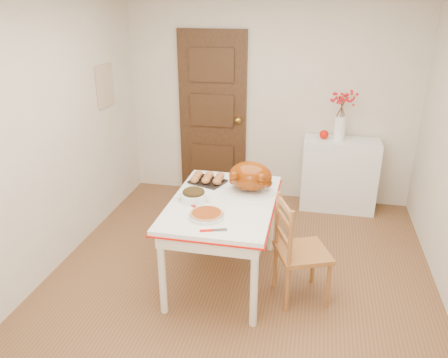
% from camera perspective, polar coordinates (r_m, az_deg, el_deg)
% --- Properties ---
extents(floor, '(3.50, 4.00, 0.00)m').
position_cam_1_polar(floor, '(4.09, 1.85, -13.35)').
color(floor, brown).
rests_on(floor, ground).
extents(wall_back, '(3.50, 0.00, 2.50)m').
position_cam_1_polar(wall_back, '(5.42, 5.91, 10.20)').
color(wall_back, beige).
rests_on(wall_back, ground).
extents(wall_front, '(3.50, 0.00, 2.50)m').
position_cam_1_polar(wall_front, '(1.80, -9.76, -17.50)').
color(wall_front, beige).
rests_on(wall_front, ground).
extents(wall_left, '(0.00, 4.00, 2.50)m').
position_cam_1_polar(wall_left, '(4.17, -22.39, 4.81)').
color(wall_left, beige).
rests_on(wall_left, ground).
extents(door_back, '(0.85, 0.06, 2.06)m').
position_cam_1_polar(door_back, '(5.56, -1.47, 8.29)').
color(door_back, black).
rests_on(door_back, ground).
extents(photo_board, '(0.03, 0.35, 0.45)m').
position_cam_1_polar(photo_board, '(5.10, -15.20, 11.64)').
color(photo_board, '#C8B790').
rests_on(photo_board, ground).
extents(sideboard, '(0.87, 0.39, 0.87)m').
position_cam_1_polar(sideboard, '(5.43, 14.69, 0.54)').
color(sideboard, white).
rests_on(sideboard, floor).
extents(kitchen_table, '(0.90, 1.31, 0.78)m').
position_cam_1_polar(kitchen_table, '(3.96, -0.15, -7.94)').
color(kitchen_table, white).
rests_on(kitchen_table, floor).
extents(chair_oak, '(0.53, 0.53, 0.92)m').
position_cam_1_polar(chair_oak, '(3.74, 10.18, -9.04)').
color(chair_oak, '#A35E31').
rests_on(chair_oak, floor).
extents(berry_vase, '(0.30, 0.30, 0.57)m').
position_cam_1_polar(berry_vase, '(5.20, 14.92, 7.96)').
color(berry_vase, white).
rests_on(berry_vase, sideboard).
extents(apple, '(0.11, 0.11, 0.11)m').
position_cam_1_polar(apple, '(5.26, 12.85, 5.66)').
color(apple, red).
rests_on(apple, sideboard).
extents(turkey_platter, '(0.55, 0.50, 0.28)m').
position_cam_1_polar(turkey_platter, '(3.88, 3.44, 0.16)').
color(turkey_platter, '#833205').
rests_on(turkey_platter, kitchen_table).
extents(pumpkin_pie, '(0.29, 0.29, 0.06)m').
position_cam_1_polar(pumpkin_pie, '(3.49, -2.29, -4.55)').
color(pumpkin_pie, maroon).
rests_on(pumpkin_pie, kitchen_table).
extents(stuffing_dish, '(0.31, 0.26, 0.11)m').
position_cam_1_polar(stuffing_dish, '(3.76, -3.95, -2.07)').
color(stuffing_dish, '#3E2D13').
rests_on(stuffing_dish, kitchen_table).
extents(rolls_tray, '(0.37, 0.33, 0.08)m').
position_cam_1_polar(rolls_tray, '(4.12, -2.13, 0.07)').
color(rolls_tray, '#A95E2B').
rests_on(rolls_tray, kitchen_table).
extents(pie_server, '(0.21, 0.12, 0.01)m').
position_cam_1_polar(pie_server, '(3.30, -1.38, -6.65)').
color(pie_server, silver).
rests_on(pie_server, kitchen_table).
extents(carving_knife, '(0.25, 0.18, 0.01)m').
position_cam_1_polar(carving_knife, '(3.64, -3.42, -3.77)').
color(carving_knife, silver).
rests_on(carving_knife, kitchen_table).
extents(drinking_glass, '(0.08, 0.08, 0.12)m').
position_cam_1_polar(drinking_glass, '(4.23, 2.66, 0.96)').
color(drinking_glass, white).
rests_on(drinking_glass, kitchen_table).
extents(shaker_pair, '(0.10, 0.06, 0.09)m').
position_cam_1_polar(shaker_pair, '(4.13, 5.62, 0.10)').
color(shaker_pair, white).
rests_on(shaker_pair, kitchen_table).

